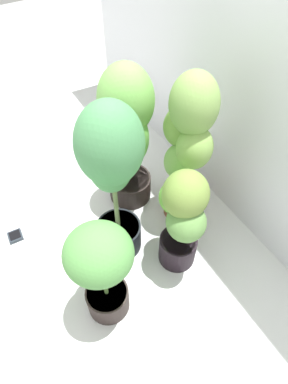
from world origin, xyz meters
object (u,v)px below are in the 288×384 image
(potted_plant_back_left, at_px, (128,129))
(potted_plant_back_center, at_px, (188,142))
(potted_plant_center, at_px, (112,172))
(potted_plant_back_right, at_px, (182,216))
(hygrometer_box, at_px, (15,236))
(potted_plant_front_right, at_px, (101,264))

(potted_plant_back_left, relative_size, potted_plant_back_center, 0.96)
(potted_plant_center, xyz_separation_m, potted_plant_back_right, (0.25, 0.24, -0.21))
(potted_plant_center, relative_size, hygrometer_box, 11.75)
(potted_plant_back_center, xyz_separation_m, hygrometer_box, (-0.33, -0.97, -0.57))
(potted_plant_back_center, bearing_deg, hygrometer_box, -109.10)
(potted_plant_back_center, relative_size, hygrometer_box, 11.56)
(potted_plant_front_right, relative_size, potted_plant_back_right, 0.95)
(potted_plant_center, height_order, hygrometer_box, potted_plant_center)
(potted_plant_front_right, relative_size, hygrometer_box, 7.77)
(potted_plant_back_left, bearing_deg, potted_plant_back_right, -0.13)
(potted_plant_back_left, distance_m, hygrometer_box, 0.94)
(hygrometer_box, bearing_deg, potted_plant_center, -30.56)
(potted_plant_back_right, bearing_deg, potted_plant_front_right, -84.79)
(potted_plant_back_center, bearing_deg, potted_plant_back_right, -37.22)
(potted_plant_center, distance_m, potted_plant_back_right, 0.41)
(potted_plant_center, relative_size, potted_plant_back_left, 1.06)
(potted_plant_front_right, height_order, hygrometer_box, potted_plant_front_right)
(potted_plant_center, distance_m, potted_plant_back_center, 0.44)
(potted_plant_center, xyz_separation_m, hygrometer_box, (-0.35, -0.53, -0.60))
(potted_plant_back_left, xyz_separation_m, hygrometer_box, (-0.06, -0.76, -0.55))
(potted_plant_front_right, bearing_deg, potted_plant_center, 143.14)
(potted_plant_back_left, relative_size, potted_plant_front_right, 1.43)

